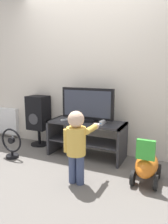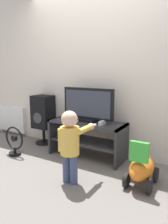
# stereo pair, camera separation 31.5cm
# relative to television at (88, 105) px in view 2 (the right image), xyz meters

# --- Properties ---
(ground_plane) EXTENTS (16.00, 16.00, 0.00)m
(ground_plane) POSITION_rel_television_xyz_m (0.00, -0.26, -0.79)
(ground_plane) COLOR slate
(wall_back) EXTENTS (10.00, 0.06, 2.60)m
(wall_back) POSITION_rel_television_xyz_m (0.00, 0.29, 0.51)
(wall_back) COLOR silver
(wall_back) RESTS_ON ground_plane
(tv_stand) EXTENTS (1.15, 0.47, 0.55)m
(tv_stand) POSITION_rel_television_xyz_m (0.00, -0.02, -0.43)
(tv_stand) COLOR #2D2D33
(tv_stand) RESTS_ON ground_plane
(television) EXTENTS (0.82, 0.20, 0.50)m
(television) POSITION_rel_television_xyz_m (0.00, 0.00, 0.00)
(television) COLOR black
(television) RESTS_ON tv_stand
(game_console) EXTENTS (0.05, 0.18, 0.05)m
(game_console) POSITION_rel_television_xyz_m (0.27, -0.07, -0.22)
(game_console) COLOR white
(game_console) RESTS_ON tv_stand
(remote_primary) EXTENTS (0.09, 0.13, 0.03)m
(remote_primary) POSITION_rel_television_xyz_m (-0.33, -0.10, -0.23)
(remote_primary) COLOR white
(remote_primary) RESTS_ON tv_stand
(remote_secondary) EXTENTS (0.06, 0.13, 0.03)m
(remote_secondary) POSITION_rel_television_xyz_m (-0.11, -0.14, -0.23)
(remote_secondary) COLOR white
(remote_secondary) RESTS_ON tv_stand
(child) EXTENTS (0.33, 0.48, 0.86)m
(child) POSITION_rel_television_xyz_m (0.23, -0.81, -0.28)
(child) COLOR #3F4C72
(child) RESTS_ON ground_plane
(speaker_tower) EXTENTS (0.34, 0.31, 0.87)m
(speaker_tower) POSITION_rel_television_xyz_m (-0.97, 0.10, -0.24)
(speaker_tower) COLOR black
(speaker_tower) RESTS_ON ground_plane
(floor_fan) EXTENTS (0.37, 0.19, 0.45)m
(floor_fan) POSITION_rel_television_xyz_m (-0.99, -0.55, -0.59)
(floor_fan) COLOR black
(floor_fan) RESTS_ON ground_plane
(ride_on_toy) EXTENTS (0.29, 0.54, 0.56)m
(ride_on_toy) POSITION_rel_television_xyz_m (0.96, -0.44, -0.58)
(ride_on_toy) COLOR orange
(ride_on_toy) RESTS_ON ground_plane
(radiator) EXTENTS (0.81, 0.08, 0.58)m
(radiator) POSITION_rel_television_xyz_m (-1.97, 0.22, -0.48)
(radiator) COLOR white
(radiator) RESTS_ON ground_plane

